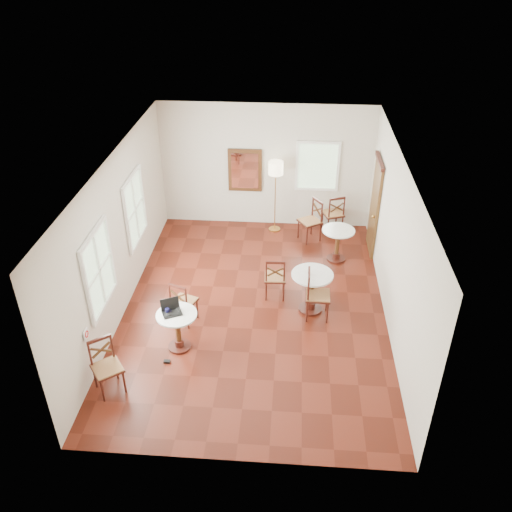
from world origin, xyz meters
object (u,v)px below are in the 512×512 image
at_px(chair_back_b, 311,221).
at_px(power_adapter, 167,362).
at_px(cafe_table_mid, 312,288).
at_px(chair_back_a, 333,214).
at_px(chair_near_a, 183,302).
at_px(chair_mid_b, 316,295).
at_px(cafe_table_near, 178,327).
at_px(laptop, 171,309).
at_px(navy_mug, 167,311).
at_px(cafe_table_back, 337,241).
at_px(mouse, 169,315).
at_px(chair_near_b, 107,367).
at_px(floor_lamp, 276,173).
at_px(water_glass, 178,311).
at_px(chair_mid_a, 275,277).

relative_size(chair_back_b, power_adapter, 9.13).
bearing_deg(cafe_table_mid, chair_back_a, 79.82).
xyz_separation_m(chair_near_a, chair_mid_b, (2.45, 0.35, 0.04)).
xyz_separation_m(cafe_table_near, chair_mid_b, (2.40, 1.07, 0.04)).
bearing_deg(laptop, cafe_table_near, -53.37).
xyz_separation_m(cafe_table_near, power_adapter, (-0.14, -0.40, -0.44)).
bearing_deg(navy_mug, laptop, 24.24).
xyz_separation_m(cafe_table_back, mouse, (-3.02, -3.19, 0.30)).
bearing_deg(chair_mid_b, chair_near_b, 123.76).
bearing_deg(chair_near_a, power_adapter, 105.33).
distance_m(chair_back_a, mouse, 5.38).
bearing_deg(floor_lamp, laptop, -109.95).
relative_size(chair_near_a, chair_back_a, 0.93).
distance_m(chair_mid_b, chair_back_b, 2.93).
distance_m(navy_mug, water_glass, 0.18).
relative_size(cafe_table_back, water_glass, 6.98).
xyz_separation_m(chair_back_a, laptop, (-2.97, -4.36, 0.31)).
height_order(cafe_table_near, water_glass, water_glass).
relative_size(water_glass, power_adapter, 0.99).
height_order(laptop, power_adapter, laptop).
relative_size(navy_mug, power_adapter, 0.99).
distance_m(cafe_table_near, cafe_table_mid, 2.63).
distance_m(chair_near_b, laptop, 1.41).
relative_size(chair_near_b, chair_mid_b, 0.95).
relative_size(chair_near_b, chair_back_a, 0.97).
distance_m(chair_back_b, laptop, 4.64).
xyz_separation_m(chair_near_a, floor_lamp, (1.53, 3.67, 1.04)).
height_order(chair_mid_b, chair_back_b, chair_mid_b).
xyz_separation_m(chair_mid_a, navy_mug, (-1.76, -1.63, 0.33)).
relative_size(chair_near_b, floor_lamp, 0.54).
distance_m(cafe_table_back, chair_mid_a, 1.97).
bearing_deg(mouse, cafe_table_near, 24.32).
bearing_deg(floor_lamp, cafe_table_mid, -75.08).
bearing_deg(water_glass, chair_near_a, 96.04).
bearing_deg(cafe_table_back, chair_back_a, 91.30).
relative_size(chair_near_b, mouse, 8.90).
bearing_deg(chair_back_b, chair_near_b, -65.32).
xyz_separation_m(cafe_table_back, chair_back_a, (-0.03, 1.27, 0.02)).
xyz_separation_m(cafe_table_back, chair_near_b, (-3.82, -4.19, 0.00)).
xyz_separation_m(chair_mid_b, floor_lamp, (-0.92, 3.32, 1.00)).
bearing_deg(chair_back_b, floor_lamp, -147.28).
height_order(cafe_table_mid, cafe_table_back, cafe_table_mid).
distance_m(chair_back_a, floor_lamp, 1.72).
xyz_separation_m(floor_lamp, laptop, (-1.58, -4.34, -0.70)).
bearing_deg(cafe_table_back, chair_mid_b, -103.71).
height_order(cafe_table_mid, laptop, laptop).
bearing_deg(chair_back_a, cafe_table_back, 71.29).
relative_size(chair_mid_b, floor_lamp, 0.56).
bearing_deg(laptop, chair_mid_a, 17.23).
height_order(chair_near_a, chair_mid_a, chair_mid_a).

